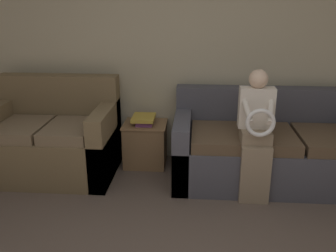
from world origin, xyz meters
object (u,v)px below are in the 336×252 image
at_px(child_left_seated, 256,131).
at_px(couch_main, 266,149).
at_px(couch_side, 53,141).
at_px(book_stack, 144,119).
at_px(side_shelf, 145,143).

bearing_deg(child_left_seated, couch_main, 65.79).
bearing_deg(couch_side, book_stack, 16.15).
distance_m(child_left_seated, book_stack, 1.27).
bearing_deg(couch_main, couch_side, -179.20).
bearing_deg(side_shelf, child_left_seated, -30.17).
height_order(couch_main, couch_side, couch_side).
bearing_deg(child_left_seated, side_shelf, 149.83).
height_order(couch_side, side_shelf, couch_side).
xyz_separation_m(couch_main, couch_side, (-2.21, -0.03, 0.04)).
relative_size(couch_side, side_shelf, 2.73).
distance_m(couch_side, side_shelf, 0.99).
xyz_separation_m(child_left_seated, side_shelf, (-1.09, 0.64, -0.40)).
xyz_separation_m(child_left_seated, book_stack, (-1.10, 0.63, -0.12)).
height_order(child_left_seated, side_shelf, child_left_seated).
bearing_deg(child_left_seated, couch_side, 169.89).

